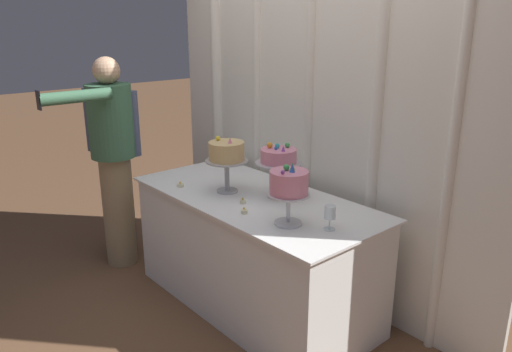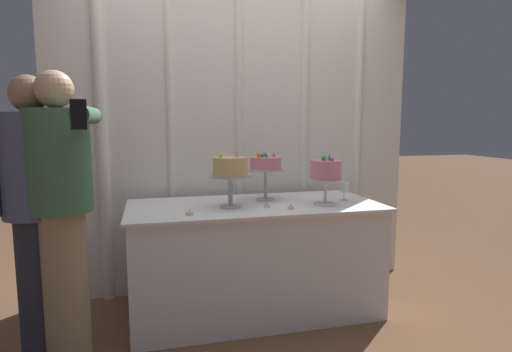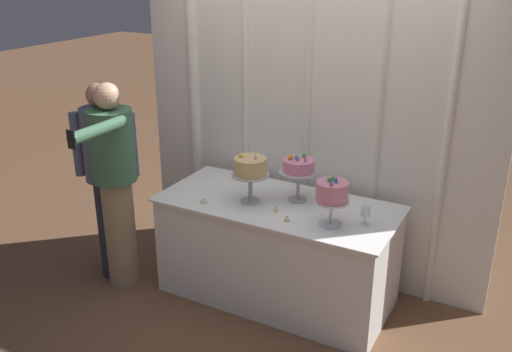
{
  "view_description": "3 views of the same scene",
  "coord_description": "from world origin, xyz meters",
  "px_view_note": "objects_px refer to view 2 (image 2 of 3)",
  "views": [
    {
      "loc": [
        2.29,
        -1.86,
        1.88
      ],
      "look_at": [
        -0.04,
        0.15,
        0.91
      ],
      "focal_mm": 34.6,
      "sensor_mm": 36.0,
      "label": 1
    },
    {
      "loc": [
        -0.71,
        -2.73,
        1.37
      ],
      "look_at": [
        -0.0,
        0.05,
        1.0
      ],
      "focal_mm": 29.6,
      "sensor_mm": 36.0,
      "label": 2
    },
    {
      "loc": [
        1.64,
        -3.25,
        2.48
      ],
      "look_at": [
        -0.22,
        0.16,
        0.94
      ],
      "focal_mm": 39.23,
      "sensor_mm": 36.0,
      "label": 3
    }
  ],
  "objects_px": {
    "tealight_far_left": "(190,214)",
    "cake_table": "(255,258)",
    "guest_girl_blue_dress": "(61,209)",
    "tealight_near_right": "(291,207)",
    "tealight_near_left": "(267,206)",
    "cake_display_rightmost": "(326,172)",
    "wine_glass": "(344,188)",
    "guest_man_pink_jacket": "(36,210)",
    "cake_display_leftmost": "(230,169)",
    "cake_display_center": "(265,166)"
  },
  "relations": [
    {
      "from": "cake_display_center",
      "to": "tealight_far_left",
      "type": "bearing_deg",
      "value": -148.01
    },
    {
      "from": "cake_display_leftmost",
      "to": "tealight_near_left",
      "type": "distance_m",
      "value": 0.35
    },
    {
      "from": "cake_display_leftmost",
      "to": "wine_glass",
      "type": "xyz_separation_m",
      "value": [
        0.86,
        0.04,
        -0.17
      ]
    },
    {
      "from": "tealight_near_left",
      "to": "guest_man_pink_jacket",
      "type": "distance_m",
      "value": 1.39
    },
    {
      "from": "cake_display_rightmost",
      "to": "tealight_near_right",
      "type": "distance_m",
      "value": 0.37
    },
    {
      "from": "wine_glass",
      "to": "guest_man_pink_jacket",
      "type": "height_order",
      "value": "guest_man_pink_jacket"
    },
    {
      "from": "cake_display_leftmost",
      "to": "wine_glass",
      "type": "bearing_deg",
      "value": 2.89
    },
    {
      "from": "cake_display_rightmost",
      "to": "tealight_far_left",
      "type": "bearing_deg",
      "value": -173.64
    },
    {
      "from": "cake_table",
      "to": "wine_glass",
      "type": "relative_size",
      "value": 12.86
    },
    {
      "from": "cake_display_center",
      "to": "tealight_near_right",
      "type": "bearing_deg",
      "value": -77.4
    },
    {
      "from": "cake_display_leftmost",
      "to": "guest_man_pink_jacket",
      "type": "distance_m",
      "value": 1.18
    },
    {
      "from": "cake_table",
      "to": "cake_display_rightmost",
      "type": "xyz_separation_m",
      "value": [
        0.47,
        -0.15,
        0.63
      ]
    },
    {
      "from": "tealight_far_left",
      "to": "tealight_near_right",
      "type": "relative_size",
      "value": 1.2
    },
    {
      "from": "tealight_far_left",
      "to": "guest_man_pink_jacket",
      "type": "distance_m",
      "value": 0.85
    },
    {
      "from": "cake_table",
      "to": "cake_display_leftmost",
      "type": "height_order",
      "value": "cake_display_leftmost"
    },
    {
      "from": "cake_display_leftmost",
      "to": "tealight_near_right",
      "type": "relative_size",
      "value": 9.1
    },
    {
      "from": "cake_table",
      "to": "tealight_near_right",
      "type": "distance_m",
      "value": 0.51
    },
    {
      "from": "cake_display_center",
      "to": "tealight_near_left",
      "type": "relative_size",
      "value": 9.13
    },
    {
      "from": "cake_display_rightmost",
      "to": "guest_man_pink_jacket",
      "type": "relative_size",
      "value": 0.22
    },
    {
      "from": "tealight_far_left",
      "to": "guest_girl_blue_dress",
      "type": "height_order",
      "value": "guest_girl_blue_dress"
    },
    {
      "from": "tealight_far_left",
      "to": "tealight_near_right",
      "type": "xyz_separation_m",
      "value": [
        0.67,
        0.02,
        0.0
      ]
    },
    {
      "from": "cake_display_leftmost",
      "to": "tealight_far_left",
      "type": "distance_m",
      "value": 0.42
    },
    {
      "from": "cake_table",
      "to": "tealight_near_right",
      "type": "height_order",
      "value": "tealight_near_right"
    },
    {
      "from": "cake_table",
      "to": "wine_glass",
      "type": "xyz_separation_m",
      "value": [
        0.67,
        -0.03,
        0.49
      ]
    },
    {
      "from": "guest_man_pink_jacket",
      "to": "cake_display_leftmost",
      "type": "bearing_deg",
      "value": 12.76
    },
    {
      "from": "cake_display_leftmost",
      "to": "cake_display_center",
      "type": "xyz_separation_m",
      "value": [
        0.3,
        0.19,
        -0.0
      ]
    },
    {
      "from": "wine_glass",
      "to": "tealight_near_left",
      "type": "relative_size",
      "value": 3.49
    },
    {
      "from": "cake_display_rightmost",
      "to": "tealight_near_right",
      "type": "xyz_separation_m",
      "value": [
        -0.28,
        -0.09,
        -0.22
      ]
    },
    {
      "from": "tealight_far_left",
      "to": "tealight_near_right",
      "type": "height_order",
      "value": "tealight_near_right"
    },
    {
      "from": "cake_table",
      "to": "tealight_near_left",
      "type": "xyz_separation_m",
      "value": [
        0.05,
        -0.14,
        0.41
      ]
    },
    {
      "from": "guest_girl_blue_dress",
      "to": "tealight_near_right",
      "type": "bearing_deg",
      "value": 7.17
    },
    {
      "from": "cake_display_leftmost",
      "to": "guest_girl_blue_dress",
      "type": "relative_size",
      "value": 0.23
    },
    {
      "from": "tealight_far_left",
      "to": "cake_table",
      "type": "bearing_deg",
      "value": 28.21
    },
    {
      "from": "cake_display_leftmost",
      "to": "tealight_near_right",
      "type": "bearing_deg",
      "value": -23.47
    },
    {
      "from": "cake_display_rightmost",
      "to": "guest_man_pink_jacket",
      "type": "xyz_separation_m",
      "value": [
        -1.79,
        -0.18,
        -0.14
      ]
    },
    {
      "from": "wine_glass",
      "to": "tealight_far_left",
      "type": "xyz_separation_m",
      "value": [
        -1.15,
        -0.22,
        -0.08
      ]
    },
    {
      "from": "cake_table",
      "to": "tealight_near_right",
      "type": "xyz_separation_m",
      "value": [
        0.19,
        -0.24,
        0.41
      ]
    },
    {
      "from": "cake_display_rightmost",
      "to": "tealight_far_left",
      "type": "relative_size",
      "value": 7.11
    },
    {
      "from": "wine_glass",
      "to": "guest_man_pink_jacket",
      "type": "distance_m",
      "value": 2.01
    },
    {
      "from": "cake_display_rightmost",
      "to": "guest_girl_blue_dress",
      "type": "relative_size",
      "value": 0.22
    },
    {
      "from": "tealight_near_left",
      "to": "guest_girl_blue_dress",
      "type": "xyz_separation_m",
      "value": [
        -1.23,
        -0.27,
        0.1
      ]
    },
    {
      "from": "cake_display_center",
      "to": "guest_girl_blue_dress",
      "type": "bearing_deg",
      "value": -158.05
    },
    {
      "from": "cake_display_rightmost",
      "to": "tealight_near_left",
      "type": "distance_m",
      "value": 0.47
    },
    {
      "from": "tealight_near_left",
      "to": "guest_man_pink_jacket",
      "type": "xyz_separation_m",
      "value": [
        -1.37,
        -0.2,
        0.08
      ]
    },
    {
      "from": "cake_table",
      "to": "guest_man_pink_jacket",
      "type": "xyz_separation_m",
      "value": [
        -1.32,
        -0.33,
        0.49
      ]
    },
    {
      "from": "cake_display_center",
      "to": "cake_display_leftmost",
      "type": "bearing_deg",
      "value": -147.94
    },
    {
      "from": "tealight_near_left",
      "to": "guest_man_pink_jacket",
      "type": "height_order",
      "value": "guest_man_pink_jacket"
    },
    {
      "from": "cake_display_leftmost",
      "to": "tealight_far_left",
      "type": "height_order",
      "value": "cake_display_leftmost"
    },
    {
      "from": "cake_display_center",
      "to": "tealight_far_left",
      "type": "distance_m",
      "value": 0.73
    },
    {
      "from": "cake_table",
      "to": "tealight_near_left",
      "type": "height_order",
      "value": "tealight_near_left"
    }
  ]
}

